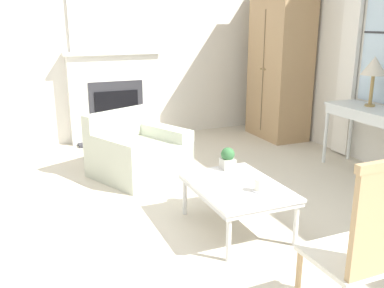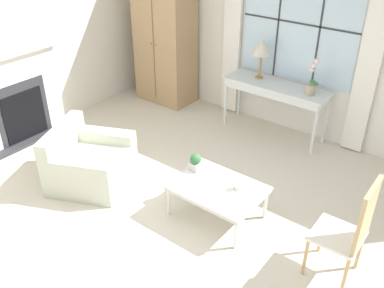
% 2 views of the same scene
% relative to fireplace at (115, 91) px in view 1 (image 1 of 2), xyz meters
% --- Properties ---
extents(ground_plane, '(14.00, 14.00, 0.00)m').
position_rel_fireplace_xyz_m(ground_plane, '(2.91, -0.29, -0.75)').
color(ground_plane, beige).
extents(wall_left, '(0.06, 7.20, 2.80)m').
position_rel_fireplace_xyz_m(wall_left, '(-0.12, 0.31, 0.65)').
color(wall_left, silver).
rests_on(wall_left, ground_plane).
extents(fireplace, '(0.34, 1.41, 2.20)m').
position_rel_fireplace_xyz_m(fireplace, '(0.00, 0.00, 0.00)').
color(fireplace, '#2D2D33').
rests_on(fireplace, ground_plane).
extents(armoire, '(1.02, 0.63, 2.18)m').
position_rel_fireplace_xyz_m(armoire, '(0.74, 2.37, 0.34)').
color(armoire, tan).
rests_on(armoire, ground_plane).
extents(table_lamp, '(0.29, 0.29, 0.58)m').
position_rel_fireplace_xyz_m(table_lamp, '(2.49, 2.47, 0.49)').
color(table_lamp, '#9E7F47').
rests_on(table_lamp, console_table).
extents(armchair_upholstered, '(1.19, 1.22, 0.73)m').
position_rel_fireplace_xyz_m(armchair_upholstered, '(1.60, -0.12, -0.50)').
color(armchair_upholstered, beige).
rests_on(armchair_upholstered, ground_plane).
extents(side_chair_wooden, '(0.45, 0.45, 1.10)m').
position_rel_fireplace_xyz_m(side_chair_wooden, '(4.71, 0.30, -0.15)').
color(side_chair_wooden, white).
rests_on(side_chair_wooden, ground_plane).
extents(coffee_table, '(0.99, 0.71, 0.41)m').
position_rel_fireplace_xyz_m(coffee_table, '(3.26, 0.30, -0.38)').
color(coffee_table, silver).
rests_on(coffee_table, ground_plane).
extents(potted_plant_small, '(0.13, 0.13, 0.21)m').
position_rel_fireplace_xyz_m(potted_plant_small, '(2.88, 0.40, -0.24)').
color(potted_plant_small, '#BCB7AD').
rests_on(potted_plant_small, coffee_table).
extents(pillar_candle, '(0.12, 0.12, 0.12)m').
position_rel_fireplace_xyz_m(pillar_candle, '(3.47, 0.39, -0.29)').
color(pillar_candle, silver).
rests_on(pillar_candle, coffee_table).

